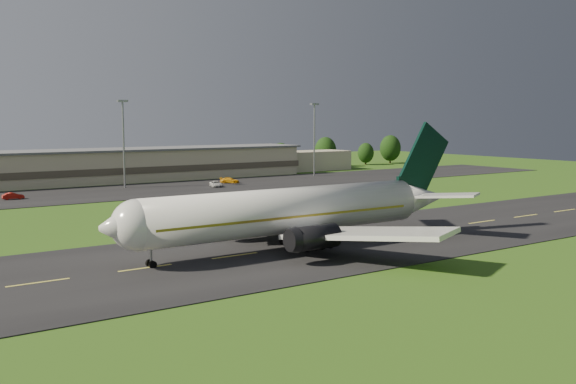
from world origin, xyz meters
TOP-DOWN VIEW (x-y plane):
  - ground at (0.00, 0.00)m, footprint 360.00×360.00m
  - taxiway at (0.00, 0.00)m, footprint 220.00×30.00m
  - apron at (0.00, 72.00)m, footprint 260.00×30.00m
  - airliner at (-2.94, -0.01)m, footprint 51.24×42.18m
  - terminal at (6.40, 96.18)m, footprint 145.00×16.00m
  - light_mast_centre at (5.00, 80.00)m, footprint 2.40×1.20m
  - light_mast_east at (60.00, 80.00)m, footprint 2.40×1.20m
  - tree_line at (27.75, 106.44)m, footprint 194.79×9.87m
  - service_vehicle_b at (-21.23, 70.95)m, footprint 4.13×1.56m
  - service_vehicle_c at (23.23, 69.47)m, footprint 3.33×5.12m
  - service_vehicle_d at (30.22, 75.18)m, footprint 4.88×4.60m

SIDE VIEW (x-z plane):
  - ground at x=0.00m, z-range 0.00..0.00m
  - taxiway at x=0.00m, z-range 0.00..0.10m
  - apron at x=0.00m, z-range 0.00..0.10m
  - service_vehicle_c at x=23.23m, z-range 0.10..1.41m
  - service_vehicle_b at x=-21.23m, z-range 0.10..1.45m
  - service_vehicle_d at x=30.22m, z-range 0.10..1.49m
  - terminal at x=6.40m, z-range -0.21..8.19m
  - airliner at x=-2.94m, z-range -3.13..12.45m
  - tree_line at x=27.75m, z-range -0.03..10.18m
  - light_mast_centre at x=5.00m, z-range 2.56..22.91m
  - light_mast_east at x=60.00m, z-range 2.56..22.91m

